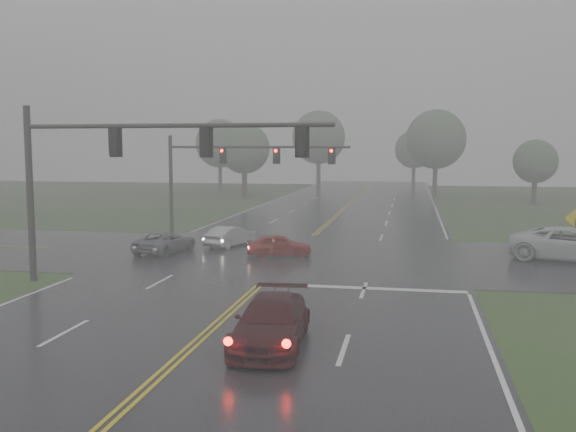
% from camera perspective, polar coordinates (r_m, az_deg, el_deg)
% --- Properties ---
extents(ground, '(180.00, 180.00, 0.00)m').
position_cam_1_polar(ground, '(15.12, -15.70, -17.32)').
color(ground, '#2C461E').
rests_on(ground, ground).
extents(main_road, '(18.00, 160.00, 0.02)m').
position_cam_1_polar(main_road, '(33.51, -0.22, -4.11)').
color(main_road, black).
rests_on(main_road, ground).
extents(cross_street, '(120.00, 14.00, 0.02)m').
position_cam_1_polar(cross_street, '(35.45, 0.40, -3.54)').
color(cross_street, black).
rests_on(cross_street, ground).
extents(stop_bar, '(8.50, 0.50, 0.01)m').
position_cam_1_polar(stop_bar, '(27.48, 6.80, -6.44)').
color(stop_bar, silver).
rests_on(stop_bar, ground).
extents(sedan_maroon, '(2.29, 5.07, 1.44)m').
position_cam_1_polar(sedan_maroon, '(19.69, -1.49, -11.49)').
color(sedan_maroon, black).
rests_on(sedan_maroon, ground).
extents(sedan_red, '(3.81, 2.30, 1.21)m').
position_cam_1_polar(sedan_red, '(35.24, -0.79, -3.60)').
color(sedan_red, maroon).
rests_on(sedan_red, ground).
extents(sedan_silver, '(2.43, 3.93, 1.22)m').
position_cam_1_polar(sedan_silver, '(38.83, -5.15, -2.72)').
color(sedan_silver, '#A7AAAF').
rests_on(sedan_silver, ground).
extents(car_grey, '(2.79, 4.63, 1.20)m').
position_cam_1_polar(car_grey, '(37.00, -10.80, -3.24)').
color(car_grey, '#56595D').
rests_on(car_grey, ground).
extents(pickup_white, '(6.89, 4.57, 1.76)m').
position_cam_1_polar(pickup_white, '(36.83, 23.91, -3.71)').
color(pickup_white, silver).
rests_on(pickup_white, ground).
extents(signal_gantry_near, '(13.68, 0.34, 7.77)m').
position_cam_1_polar(signal_gantry_near, '(28.45, -14.94, 4.90)').
color(signal_gantry_near, black).
rests_on(signal_gantry_near, ground).
extents(signal_gantry_far, '(12.71, 0.34, 6.78)m').
position_cam_1_polar(signal_gantry_far, '(44.41, -5.61, 4.59)').
color(signal_gantry_far, black).
rests_on(signal_gantry_far, ground).
extents(sign_diamond_east, '(1.10, 0.20, 2.66)m').
position_cam_1_polar(sign_diamond_east, '(38.20, 24.18, -0.67)').
color(sign_diamond_east, black).
rests_on(sign_diamond_east, ground).
extents(tree_nw_a, '(6.02, 6.02, 8.84)m').
position_cam_1_polar(tree_nw_a, '(76.03, -3.91, 6.01)').
color(tree_nw_a, '#30281F').
rests_on(tree_nw_a, ground).
extents(tree_ne_a, '(7.13, 7.13, 10.47)m').
position_cam_1_polar(tree_ne_a, '(79.21, 13.01, 6.66)').
color(tree_ne_a, '#30281F').
rests_on(tree_ne_a, ground).
extents(tree_n_mid, '(7.58, 7.58, 11.14)m').
position_cam_1_polar(tree_n_mid, '(91.81, 2.74, 6.98)').
color(tree_n_mid, '#30281F').
rests_on(tree_n_mid, ground).
extents(tree_e_near, '(4.61, 4.61, 6.78)m').
position_cam_1_polar(tree_e_near, '(72.64, 21.13, 4.53)').
color(tree_e_near, '#30281F').
rests_on(tree_e_near, ground).
extents(tree_nw_b, '(6.70, 6.70, 9.84)m').
position_cam_1_polar(tree_nw_b, '(89.14, -6.07, 6.44)').
color(tree_nw_b, '#30281F').
rests_on(tree_nw_b, ground).
extents(tree_n_far, '(5.82, 5.82, 8.55)m').
position_cam_1_polar(tree_n_far, '(99.81, 11.14, 5.83)').
color(tree_n_far, '#30281F').
rests_on(tree_n_far, ground).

